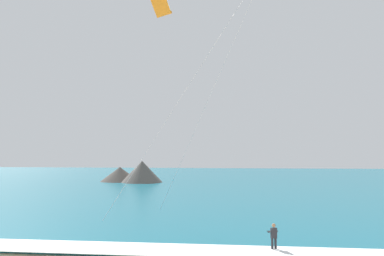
% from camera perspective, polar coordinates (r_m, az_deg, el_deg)
% --- Properties ---
extents(sea, '(200.00, 120.00, 0.20)m').
position_cam_1_polar(sea, '(81.97, 9.47, -7.52)').
color(sea, '#146075').
rests_on(sea, ground).
extents(surf_foam, '(200.00, 2.95, 0.04)m').
position_cam_1_polar(surf_foam, '(23.69, 16.90, -17.07)').
color(surf_foam, white).
rests_on(surf_foam, sea).
extents(surfboard, '(0.85, 1.47, 0.09)m').
position_cam_1_polar(surfboard, '(24.27, 11.82, -17.29)').
color(surfboard, white).
rests_on(surfboard, ground).
extents(kitesurfer, '(0.63, 0.62, 1.69)m').
position_cam_1_polar(kitesurfer, '(24.08, 11.78, -15.16)').
color(kitesurfer, '#232328').
rests_on(kitesurfer, ground).
extents(headland_left, '(12.96, 9.91, 4.23)m').
position_cam_1_polar(headland_left, '(76.64, -8.41, -6.53)').
color(headland_left, '#47423D').
rests_on(headland_left, ground).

